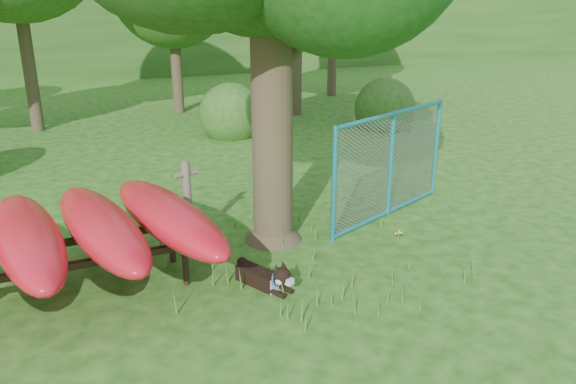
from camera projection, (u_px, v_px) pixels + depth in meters
name	position (u px, v px, depth m)	size (l,w,h in m)	color
ground	(312.00, 291.00, 7.51)	(80.00, 80.00, 0.00)	#1E5210
wooden_post	(188.00, 201.00, 8.72)	(0.38, 0.17, 1.38)	brown
kayak_rack	(65.00, 232.00, 7.18)	(3.82, 3.40, 1.15)	black
husky_dog	(266.00, 277.00, 7.55)	(0.57, 0.99, 0.46)	black
fence_section	(391.00, 164.00, 9.86)	(3.04, 1.28, 3.16)	teal
wildflower_clump	(399.00, 234.00, 8.84)	(0.12, 0.11, 0.25)	#4B7C28
shrub_right	(384.00, 128.00, 16.95)	(1.80, 1.80, 1.80)	#27541B
shrub_mid	(232.00, 135.00, 16.03)	(1.80, 1.80, 1.80)	#27541B
wooded_hillside	(80.00, 12.00, 30.58)	(80.00, 12.00, 6.00)	#27541B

